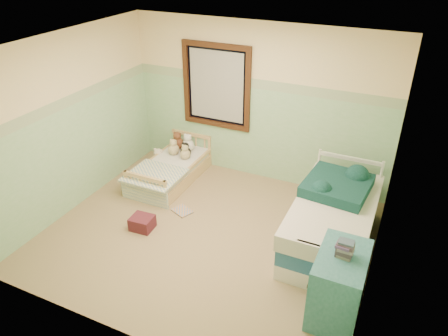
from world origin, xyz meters
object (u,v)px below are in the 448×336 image
at_px(dresser, 338,285).
at_px(twin_bed_frame, 330,238).
at_px(plush_floor_cream, 159,162).
at_px(floor_book, 182,211).
at_px(red_pillow, 142,223).
at_px(plush_floor_tan, 141,184).
at_px(toddler_bed_frame, 171,174).

bearing_deg(dresser, twin_bed_frame, 105.03).
relative_size(plush_floor_cream, floor_book, 0.90).
distance_m(dresser, floor_book, 2.62).
height_order(plush_floor_cream, floor_book, plush_floor_cream).
bearing_deg(red_pillow, dresser, -7.66).
bearing_deg(plush_floor_tan, red_pillow, -54.70).
relative_size(plush_floor_cream, dresser, 0.32).
bearing_deg(red_pillow, twin_bed_frame, 16.97).
relative_size(toddler_bed_frame, dresser, 1.93).
distance_m(plush_floor_cream, dresser, 3.93).
bearing_deg(dresser, toddler_bed_frame, 151.16).
bearing_deg(toddler_bed_frame, plush_floor_cream, 148.26).
bearing_deg(plush_floor_cream, floor_book, -43.91).
bearing_deg(red_pillow, plush_floor_cream, 114.74).
bearing_deg(floor_book, dresser, 2.24).
xyz_separation_m(plush_floor_tan, dresser, (3.30, -1.19, 0.28)).
bearing_deg(dresser, floor_book, 158.73).
xyz_separation_m(toddler_bed_frame, plush_floor_tan, (-0.26, -0.48, 0.01)).
xyz_separation_m(plush_floor_cream, plush_floor_tan, (0.13, -0.72, -0.02)).
bearing_deg(plush_floor_cream, plush_floor_tan, -79.84).
bearing_deg(twin_bed_frame, toddler_bed_frame, 168.25).
bearing_deg(floor_book, twin_bed_frame, 27.87).
distance_m(twin_bed_frame, dresser, 1.18).
xyz_separation_m(plush_floor_tan, floor_book, (0.88, -0.25, -0.10)).
distance_m(plush_floor_cream, plush_floor_tan, 0.74).
distance_m(toddler_bed_frame, plush_floor_tan, 0.55).
bearing_deg(dresser, red_pillow, 172.34).
xyz_separation_m(toddler_bed_frame, red_pillow, (0.32, -1.31, -0.00)).
distance_m(red_pillow, floor_book, 0.65).
height_order(plush_floor_cream, red_pillow, plush_floor_cream).
xyz_separation_m(red_pillow, floor_book, (0.30, 0.58, -0.08)).
xyz_separation_m(twin_bed_frame, dresser, (0.30, -1.10, 0.28)).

